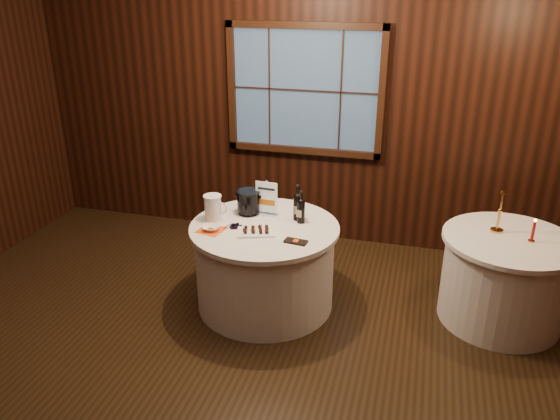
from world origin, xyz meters
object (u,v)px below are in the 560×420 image
(ice_bucket, at_px, (248,202))
(cracker_bowl, at_px, (211,228))
(brass_candlestick, at_px, (499,217))
(main_table, at_px, (265,265))
(sign_stand, at_px, (267,203))
(grape_bunch, at_px, (235,227))
(red_candle, at_px, (533,233))
(glass_pitcher, at_px, (213,208))
(chocolate_plate, at_px, (256,231))
(port_bottle_left, at_px, (298,205))
(port_bottle_right, at_px, (301,209))
(side_table, at_px, (503,279))
(chocolate_box, at_px, (296,242))

(ice_bucket, bearing_deg, cracker_bowl, -114.83)
(brass_candlestick, bearing_deg, main_table, -167.96)
(sign_stand, bearing_deg, grape_bunch, -112.09)
(sign_stand, bearing_deg, red_candle, 4.50)
(main_table, relative_size, glass_pitcher, 5.66)
(main_table, bearing_deg, chocolate_plate, -99.24)
(port_bottle_left, height_order, ice_bucket, port_bottle_left)
(grape_bunch, distance_m, brass_candlestick, 2.18)
(grape_bunch, xyz_separation_m, red_candle, (2.37, 0.39, 0.06))
(chocolate_plate, bearing_deg, red_candle, 11.10)
(glass_pitcher, relative_size, red_candle, 1.13)
(cracker_bowl, bearing_deg, glass_pitcher, 106.41)
(main_table, height_order, cracker_bowl, cracker_bowl)
(main_table, distance_m, port_bottle_right, 0.60)
(red_candle, bearing_deg, chocolate_plate, -168.90)
(side_table, height_order, grape_bunch, grape_bunch)
(side_table, distance_m, chocolate_box, 1.79)
(sign_stand, bearing_deg, port_bottle_right, -10.82)
(port_bottle_left, xyz_separation_m, glass_pitcher, (-0.71, -0.20, -0.02))
(ice_bucket, bearing_deg, main_table, -44.94)
(sign_stand, xyz_separation_m, port_bottle_right, (0.33, -0.08, 0.02))
(ice_bucket, xyz_separation_m, glass_pitcher, (-0.25, -0.21, -0.00))
(ice_bucket, distance_m, chocolate_box, 0.71)
(side_table, xyz_separation_m, glass_pitcher, (-2.46, -0.30, 0.50))
(main_table, bearing_deg, port_bottle_left, 39.98)
(port_bottle_right, bearing_deg, side_table, 22.13)
(chocolate_plate, height_order, grape_bunch, chocolate_plate)
(main_table, relative_size, ice_bucket, 5.88)
(chocolate_plate, distance_m, chocolate_box, 0.37)
(port_bottle_left, bearing_deg, side_table, -4.74)
(port_bottle_right, distance_m, grape_bunch, 0.58)
(port_bottle_left, bearing_deg, ice_bucket, 170.90)
(brass_candlestick, bearing_deg, sign_stand, -175.04)
(red_candle, bearing_deg, glass_pitcher, -174.15)
(port_bottle_left, bearing_deg, chocolate_plate, -134.69)
(side_table, height_order, brass_candlestick, brass_candlestick)
(port_bottle_right, distance_m, ice_bucket, 0.50)
(red_candle, bearing_deg, cracker_bowl, -169.47)
(main_table, height_order, sign_stand, sign_stand)
(port_bottle_left, xyz_separation_m, chocolate_plate, (-0.27, -0.36, -0.12))
(port_bottle_left, xyz_separation_m, chocolate_box, (0.09, -0.44, -0.13))
(side_table, height_order, chocolate_plate, chocolate_plate)
(port_bottle_right, xyz_separation_m, chocolate_box, (0.05, -0.39, -0.12))
(sign_stand, xyz_separation_m, ice_bucket, (-0.16, -0.02, 0.01))
(port_bottle_right, distance_m, glass_pitcher, 0.76)
(ice_bucket, bearing_deg, brass_candlestick, 5.22)
(chocolate_plate, height_order, cracker_bowl, chocolate_plate)
(grape_bunch, height_order, brass_candlestick, brass_candlestick)
(port_bottle_right, bearing_deg, cracker_bowl, -135.52)
(cracker_bowl, bearing_deg, red_candle, 10.53)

